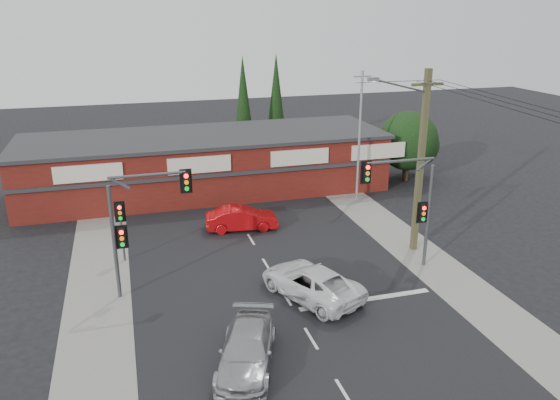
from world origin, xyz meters
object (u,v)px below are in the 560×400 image
object	(u,v)px
white_suv	(311,282)
silver_suv	(247,350)
red_sedan	(242,218)
utility_pole	(419,157)
shop_building	(206,162)

from	to	relation	value
white_suv	silver_suv	bearing A→B (deg)	22.22
red_sedan	white_suv	bearing A→B (deg)	-164.96
white_suv	utility_pole	xyz separation A→B (m)	(7.20, 3.45, 4.65)
silver_suv	red_sedan	distance (m)	13.70
utility_pole	red_sedan	bearing A→B (deg)	146.70
red_sedan	silver_suv	bearing A→B (deg)	175.00
silver_suv	utility_pole	xyz separation A→B (m)	(11.30, 7.81, 4.69)
red_sedan	utility_pole	bearing A→B (deg)	-116.60
white_suv	red_sedan	xyz separation A→B (m)	(-1.33, 9.05, -0.03)
red_sedan	utility_pole	size ratio (longest dim) A/B	0.44
shop_building	silver_suv	bearing A→B (deg)	-95.08
utility_pole	silver_suv	bearing A→B (deg)	-145.34
silver_suv	red_sedan	size ratio (longest dim) A/B	1.12
white_suv	silver_suv	distance (m)	5.99
silver_suv	shop_building	size ratio (longest dim) A/B	0.18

